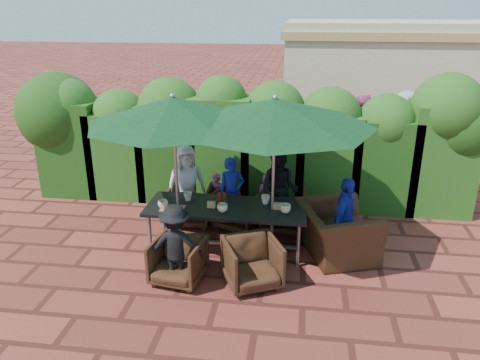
# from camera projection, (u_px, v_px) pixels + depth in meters

# --- Properties ---
(ground) EXTENTS (80.00, 80.00, 0.00)m
(ground) POSITION_uv_depth(u_px,v_px,m) (230.00, 258.00, 7.12)
(ground) COLOR maroon
(ground) RESTS_ON ground
(dining_table) EXTENTS (2.42, 0.90, 0.75)m
(dining_table) POSITION_uv_depth(u_px,v_px,m) (226.00, 211.00, 7.11)
(dining_table) COLOR black
(dining_table) RESTS_ON ground
(umbrella_left) EXTENTS (2.51, 2.51, 2.46)m
(umbrella_left) POSITION_uv_depth(u_px,v_px,m) (173.00, 111.00, 6.59)
(umbrella_left) COLOR gray
(umbrella_left) RESTS_ON ground
(umbrella_right) EXTENTS (2.85, 2.85, 2.46)m
(umbrella_right) POSITION_uv_depth(u_px,v_px,m) (275.00, 112.00, 6.47)
(umbrella_right) COLOR gray
(umbrella_right) RESTS_ON ground
(chair_far_left) EXTENTS (0.75, 0.71, 0.75)m
(chair_far_left) POSITION_uv_depth(u_px,v_px,m) (190.00, 203.00, 8.14)
(chair_far_left) COLOR black
(chair_far_left) RESTS_ON ground
(chair_far_mid) EXTENTS (0.96, 0.93, 0.76)m
(chair_far_mid) POSITION_uv_depth(u_px,v_px,m) (240.00, 206.00, 7.99)
(chair_far_mid) COLOR black
(chair_far_mid) RESTS_ON ground
(chair_far_right) EXTENTS (0.77, 0.73, 0.76)m
(chair_far_right) POSITION_uv_depth(u_px,v_px,m) (283.00, 208.00, 7.91)
(chair_far_right) COLOR black
(chair_far_right) RESTS_ON ground
(chair_near_left) EXTENTS (0.76, 0.72, 0.69)m
(chair_near_left) POSITION_uv_depth(u_px,v_px,m) (178.00, 259.00, 6.42)
(chair_near_left) COLOR black
(chair_near_left) RESTS_ON ground
(chair_near_right) EXTENTS (0.92, 0.90, 0.73)m
(chair_near_right) POSITION_uv_depth(u_px,v_px,m) (252.00, 261.00, 6.33)
(chair_near_right) COLOR black
(chair_near_right) RESTS_ON ground
(chair_end_right) EXTENTS (1.11, 1.37, 1.04)m
(chair_end_right) POSITION_uv_depth(u_px,v_px,m) (337.00, 224.00, 7.05)
(chair_end_right) COLOR black
(chair_end_right) RESTS_ON ground
(adult_far_left) EXTENTS (0.78, 0.62, 1.38)m
(adult_far_left) POSITION_uv_depth(u_px,v_px,m) (187.00, 184.00, 8.13)
(adult_far_left) COLOR silver
(adult_far_left) RESTS_ON ground
(adult_far_mid) EXTENTS (0.52, 0.47, 1.22)m
(adult_far_mid) POSITION_uv_depth(u_px,v_px,m) (232.00, 192.00, 7.99)
(adult_far_mid) COLOR #1D24A0
(adult_far_mid) RESTS_ON ground
(adult_far_right) EXTENTS (0.75, 0.57, 1.38)m
(adult_far_right) POSITION_uv_depth(u_px,v_px,m) (279.00, 190.00, 7.85)
(adult_far_right) COLOR black
(adult_far_right) RESTS_ON ground
(adult_near_left) EXTENTS (0.77, 0.42, 1.15)m
(adult_near_left) POSITION_uv_depth(u_px,v_px,m) (176.00, 245.00, 6.31)
(adult_near_left) COLOR black
(adult_near_left) RESTS_ON ground
(adult_end_right) EXTENTS (0.63, 0.83, 1.26)m
(adult_end_right) POSITION_uv_depth(u_px,v_px,m) (345.00, 218.00, 6.96)
(adult_end_right) COLOR #1D24A0
(adult_end_right) RESTS_ON ground
(child_left) EXTENTS (0.36, 0.33, 0.85)m
(child_left) POSITION_uv_depth(u_px,v_px,m) (217.00, 197.00, 8.28)
(child_left) COLOR #C64589
(child_left) RESTS_ON ground
(child_right) EXTENTS (0.34, 0.28, 0.89)m
(child_right) POSITION_uv_depth(u_px,v_px,m) (266.00, 200.00, 8.09)
(child_right) COLOR #AB53B4
(child_right) RESTS_ON ground
(pedestrian_a) EXTENTS (1.67, 0.65, 1.76)m
(pedestrian_a) POSITION_uv_depth(u_px,v_px,m) (340.00, 134.00, 10.50)
(pedestrian_a) COLOR green
(pedestrian_a) RESTS_ON ground
(pedestrian_b) EXTENTS (0.99, 0.88, 1.76)m
(pedestrian_b) POSITION_uv_depth(u_px,v_px,m) (359.00, 134.00, 10.52)
(pedestrian_b) COLOR #C64589
(pedestrian_b) RESTS_ON ground
(pedestrian_c) EXTENTS (1.29, 1.09, 1.85)m
(pedestrian_c) POSITION_uv_depth(u_px,v_px,m) (403.00, 132.00, 10.49)
(pedestrian_c) COLOR gray
(pedestrian_c) RESTS_ON ground
(cup_a) EXTENTS (0.16, 0.16, 0.12)m
(cup_a) POSITION_uv_depth(u_px,v_px,m) (163.00, 204.00, 7.00)
(cup_a) COLOR beige
(cup_a) RESTS_ON dining_table
(cup_b) EXTENTS (0.14, 0.14, 0.13)m
(cup_b) POSITION_uv_depth(u_px,v_px,m) (188.00, 197.00, 7.27)
(cup_b) COLOR beige
(cup_b) RESTS_ON dining_table
(cup_c) EXTENTS (0.16, 0.16, 0.13)m
(cup_c) POSITION_uv_depth(u_px,v_px,m) (222.00, 208.00, 6.88)
(cup_c) COLOR beige
(cup_c) RESTS_ON dining_table
(cup_d) EXTENTS (0.14, 0.14, 0.13)m
(cup_d) POSITION_uv_depth(u_px,v_px,m) (265.00, 200.00, 7.15)
(cup_d) COLOR beige
(cup_d) RESTS_ON dining_table
(cup_e) EXTENTS (0.16, 0.16, 0.13)m
(cup_e) POSITION_uv_depth(u_px,v_px,m) (285.00, 208.00, 6.85)
(cup_e) COLOR beige
(cup_e) RESTS_ON dining_table
(ketchup_bottle) EXTENTS (0.04, 0.04, 0.17)m
(ketchup_bottle) POSITION_uv_depth(u_px,v_px,m) (220.00, 198.00, 7.17)
(ketchup_bottle) COLOR #B20C0A
(ketchup_bottle) RESTS_ON dining_table
(sauce_bottle) EXTENTS (0.04, 0.04, 0.17)m
(sauce_bottle) POSITION_uv_depth(u_px,v_px,m) (224.00, 198.00, 7.18)
(sauce_bottle) COLOR #4C230C
(sauce_bottle) RESTS_ON dining_table
(serving_tray) EXTENTS (0.35, 0.25, 0.02)m
(serving_tray) POSITION_uv_depth(u_px,v_px,m) (173.00, 208.00, 6.99)
(serving_tray) COLOR #926E46
(serving_tray) RESTS_ON dining_table
(number_block_left) EXTENTS (0.12, 0.06, 0.10)m
(number_block_left) POSITION_uv_depth(u_px,v_px,m) (211.00, 205.00, 7.02)
(number_block_left) COLOR tan
(number_block_left) RESTS_ON dining_table
(number_block_right) EXTENTS (0.12, 0.06, 0.10)m
(number_block_right) POSITION_uv_depth(u_px,v_px,m) (277.00, 206.00, 6.96)
(number_block_right) COLOR tan
(number_block_right) RESTS_ON dining_table
(hedge_wall) EXTENTS (9.10, 1.60, 2.54)m
(hedge_wall) POSITION_uv_depth(u_px,v_px,m) (245.00, 133.00, 8.81)
(hedge_wall) COLOR #17380F
(hedge_wall) RESTS_ON ground
(building) EXTENTS (6.20, 3.08, 3.20)m
(building) POSITION_uv_depth(u_px,v_px,m) (397.00, 84.00, 12.59)
(building) COLOR beige
(building) RESTS_ON ground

